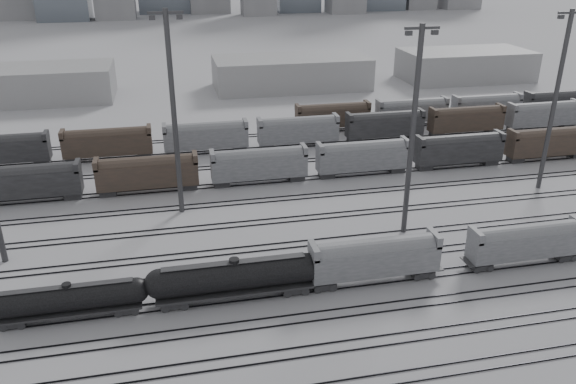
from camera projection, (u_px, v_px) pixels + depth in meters
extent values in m
plane|color=silver|center=(388.00, 285.00, 61.86)|extent=(900.00, 900.00, 0.00)
cube|color=black|center=(451.00, 375.00, 48.64)|extent=(220.00, 0.07, 0.16)
cube|color=black|center=(443.00, 364.00, 49.93)|extent=(220.00, 0.07, 0.16)
cube|color=black|center=(426.00, 339.00, 53.12)|extent=(220.00, 0.07, 0.16)
cube|color=black|center=(419.00, 330.00, 54.41)|extent=(220.00, 0.07, 0.16)
cube|color=black|center=(405.00, 309.00, 57.60)|extent=(220.00, 0.07, 0.16)
cube|color=black|center=(399.00, 301.00, 58.89)|extent=(220.00, 0.07, 0.16)
cube|color=black|center=(387.00, 283.00, 62.08)|extent=(220.00, 0.07, 0.16)
cube|color=black|center=(382.00, 276.00, 63.37)|extent=(220.00, 0.07, 0.16)
cube|color=black|center=(371.00, 260.00, 66.56)|extent=(220.00, 0.07, 0.16)
cube|color=black|center=(367.00, 254.00, 67.85)|extent=(220.00, 0.07, 0.16)
cube|color=black|center=(358.00, 240.00, 71.04)|extent=(220.00, 0.07, 0.16)
cube|color=black|center=(354.00, 235.00, 72.33)|extent=(220.00, 0.07, 0.16)
cube|color=black|center=(341.00, 217.00, 77.31)|extent=(220.00, 0.07, 0.16)
cube|color=black|center=(338.00, 212.00, 78.60)|extent=(220.00, 0.07, 0.16)
cube|color=black|center=(328.00, 197.00, 83.58)|extent=(220.00, 0.07, 0.16)
cube|color=black|center=(325.00, 193.00, 84.87)|extent=(220.00, 0.07, 0.16)
cube|color=black|center=(316.00, 179.00, 89.85)|extent=(220.00, 0.07, 0.16)
cube|color=black|center=(313.00, 176.00, 91.14)|extent=(220.00, 0.07, 0.16)
cube|color=black|center=(304.00, 162.00, 97.02)|extent=(220.00, 0.07, 0.16)
cube|color=black|center=(302.00, 159.00, 98.31)|extent=(220.00, 0.07, 0.16)
cube|color=black|center=(294.00, 147.00, 104.19)|extent=(220.00, 0.07, 0.16)
cube|color=black|center=(292.00, 145.00, 105.47)|extent=(220.00, 0.07, 0.16)
cube|color=black|center=(285.00, 134.00, 111.36)|extent=(220.00, 0.07, 0.16)
cube|color=black|center=(283.00, 132.00, 112.64)|extent=(220.00, 0.07, 0.16)
cube|color=black|center=(14.00, 321.00, 55.10)|extent=(2.33, 1.88, 0.63)
cube|color=black|center=(127.00, 307.00, 57.18)|extent=(2.33, 1.88, 0.63)
cube|color=black|center=(71.00, 310.00, 55.96)|extent=(13.87, 2.42, 0.22)
cylinder|color=black|center=(69.00, 298.00, 55.39)|extent=(12.98, 2.60, 2.60)
sphere|color=black|center=(136.00, 290.00, 56.64)|extent=(2.60, 2.60, 2.60)
cylinder|color=black|center=(66.00, 286.00, 54.81)|extent=(0.90, 0.90, 0.45)
cube|color=black|center=(67.00, 286.00, 54.85)|extent=(12.53, 0.81, 0.05)
cube|color=black|center=(174.00, 301.00, 58.06)|extent=(2.76, 2.23, 0.74)
cube|color=black|center=(294.00, 286.00, 60.52)|extent=(2.76, 2.23, 0.74)
cube|color=black|center=(235.00, 289.00, 59.08)|extent=(16.46, 2.87, 0.27)
cylinder|color=black|center=(235.00, 275.00, 58.40)|extent=(15.40, 3.08, 3.08)
sphere|color=black|center=(159.00, 284.00, 56.91)|extent=(3.08, 3.08, 3.08)
sphere|color=black|center=(306.00, 267.00, 59.88)|extent=(3.08, 3.08, 3.08)
cylinder|color=black|center=(234.00, 261.00, 57.72)|extent=(1.06, 1.06, 0.53)
cube|color=black|center=(234.00, 262.00, 57.76)|extent=(14.87, 0.96, 0.06)
cube|color=black|center=(323.00, 283.00, 61.17)|extent=(2.49, 2.01, 0.67)
cube|color=black|center=(421.00, 272.00, 63.39)|extent=(2.49, 2.01, 0.67)
cube|color=gray|center=(374.00, 260.00, 61.38)|extent=(14.35, 2.87, 3.06)
cylinder|color=gray|center=(375.00, 251.00, 60.92)|extent=(13.01, 2.77, 2.77)
cube|color=gray|center=(314.00, 251.00, 59.29)|extent=(0.67, 2.87, 1.34)
cube|color=gray|center=(435.00, 238.00, 61.95)|extent=(0.67, 2.87, 1.34)
cone|color=black|center=(373.00, 274.00, 62.13)|extent=(2.30, 2.30, 0.86)
cube|color=black|center=(480.00, 265.00, 64.80)|extent=(2.37, 1.91, 0.64)
cube|color=black|center=(563.00, 255.00, 66.92)|extent=(2.37, 1.91, 0.64)
cube|color=gray|center=(525.00, 244.00, 65.00)|extent=(13.68, 2.74, 2.92)
cylinder|color=gray|center=(527.00, 235.00, 64.57)|extent=(12.40, 2.64, 2.64)
cube|color=gray|center=(476.00, 235.00, 63.01)|extent=(0.64, 2.74, 1.28)
cone|color=black|center=(523.00, 257.00, 65.71)|extent=(2.19, 2.19, 0.82)
cylinder|color=#3B3B3E|center=(174.00, 117.00, 73.62)|extent=(0.70, 0.70, 27.41)
cube|color=#3B3B3E|center=(165.00, 13.00, 68.35)|extent=(4.38, 0.33, 0.33)
cube|color=#3B3B3E|center=(152.00, 18.00, 68.26)|extent=(0.77, 0.55, 0.55)
cube|color=#3B3B3E|center=(179.00, 17.00, 68.89)|extent=(0.77, 0.55, 0.55)
cylinder|color=#3B3B3E|center=(412.00, 135.00, 68.21)|extent=(0.67, 0.67, 26.36)
cube|color=#3B3B3E|center=(422.00, 28.00, 63.15)|extent=(4.22, 0.32, 0.32)
cube|color=#3B3B3E|center=(409.00, 33.00, 63.06)|extent=(0.74, 0.53, 0.53)
cube|color=#3B3B3E|center=(435.00, 32.00, 63.67)|extent=(0.74, 0.53, 0.53)
cylinder|color=#3B3B3E|center=(554.00, 104.00, 81.64)|extent=(0.68, 0.68, 26.53)
cube|color=#3B3B3E|center=(572.00, 13.00, 76.54)|extent=(4.24, 0.32, 0.32)
cube|color=#3B3B3E|center=(561.00, 17.00, 76.45)|extent=(0.74, 0.53, 0.53)
cube|color=black|center=(27.00, 184.00, 81.11)|extent=(15.00, 3.00, 5.60)
cube|color=#4A3A2F|center=(148.00, 174.00, 84.39)|extent=(15.00, 3.00, 5.60)
cube|color=gray|center=(259.00, 166.00, 87.67)|extent=(15.00, 3.00, 5.60)
cube|color=gray|center=(363.00, 158.00, 90.95)|extent=(15.00, 3.00, 5.60)
cube|color=black|center=(459.00, 151.00, 94.24)|extent=(15.00, 3.00, 5.60)
cube|color=#4A3A2F|center=(548.00, 144.00, 97.52)|extent=(15.00, 3.00, 5.60)
cube|color=black|center=(3.00, 151.00, 94.09)|extent=(15.00, 3.00, 5.60)
cube|color=#4A3A2F|center=(108.00, 144.00, 97.37)|extent=(15.00, 3.00, 5.60)
cube|color=gray|center=(206.00, 138.00, 100.65)|extent=(15.00, 3.00, 5.60)
cube|color=gray|center=(298.00, 132.00, 103.94)|extent=(15.00, 3.00, 5.60)
cube|color=black|center=(385.00, 126.00, 107.22)|extent=(15.00, 3.00, 5.60)
cube|color=#4A3A2F|center=(466.00, 121.00, 110.50)|extent=(15.00, 3.00, 5.60)
cube|color=gray|center=(543.00, 116.00, 113.78)|extent=(15.00, 3.00, 5.60)
cube|color=#4A3A2F|center=(333.00, 117.00, 112.84)|extent=(15.00, 3.00, 5.60)
cube|color=gray|center=(412.00, 112.00, 116.12)|extent=(15.00, 3.00, 5.60)
cube|color=gray|center=(486.00, 108.00, 119.41)|extent=(15.00, 3.00, 5.60)
cube|color=black|center=(557.00, 104.00, 122.69)|extent=(15.00, 3.00, 5.60)
cube|color=#A9A9AC|center=(5.00, 85.00, 133.79)|extent=(50.00, 18.00, 8.00)
cube|color=#A9A9AC|center=(291.00, 73.00, 147.30)|extent=(40.00, 18.00, 8.00)
cube|color=#A9A9AC|center=(465.00, 65.00, 156.96)|extent=(35.00, 18.00, 8.00)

